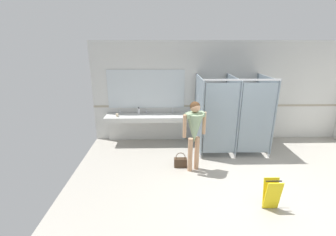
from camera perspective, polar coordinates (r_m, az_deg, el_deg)
name	(u,v)px	position (r m, az deg, el deg)	size (l,w,h in m)	color
ground_plane	(251,193)	(5.32, 19.65, -16.75)	(7.78, 6.13, 0.10)	#9E998E
wall_back	(223,92)	(7.24, 13.29, 6.25)	(7.78, 0.12, 2.93)	silver
wall_back_tile_band	(223,106)	(7.28, 13.17, 2.93)	(7.78, 0.01, 0.06)	#9E937F
vanity_counter	(146,122)	(6.99, -5.27, -0.87)	(2.35, 0.58, 0.97)	silver
mirror_panel	(146,89)	(6.94, -5.38, 7.03)	(2.25, 0.02, 1.13)	silver
bathroom_stalls	(233,113)	(6.46, 15.59, 1.09)	(1.85, 1.38, 2.07)	gray
person_standing	(194,128)	(5.28, 6.47, -2.45)	(0.54, 0.52, 1.67)	tan
handbag	(180,162)	(5.77, 3.06, -10.68)	(0.31, 0.14, 0.37)	#3F2D1E
soap_dispenser	(139,111)	(6.99, -7.14, 1.74)	(0.07, 0.07, 0.20)	white
paper_cup	(117,115)	(6.82, -12.31, 0.68)	(0.07, 0.07, 0.09)	beige
wet_floor_sign	(272,194)	(4.78, 23.99, -16.58)	(0.28, 0.19, 0.58)	yellow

